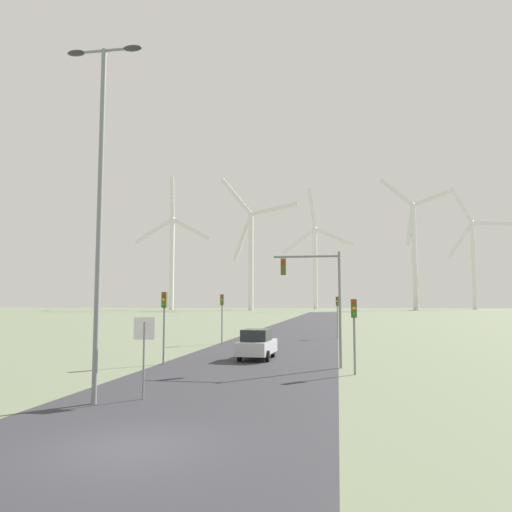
{
  "coord_description": "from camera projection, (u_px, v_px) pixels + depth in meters",
  "views": [
    {
      "loc": [
        5.02,
        -11.7,
        3.47
      ],
      "look_at": [
        0.0,
        18.94,
        6.37
      ],
      "focal_mm": 35.0,
      "sensor_mm": 36.0,
      "label": 1
    }
  ],
  "objects": [
    {
      "name": "road_surface",
      "position": [
        296.0,
        332.0,
        59.14
      ],
      "size": [
        10.0,
        240.0,
        0.01
      ],
      "color": "#2D2D33",
      "rests_on": "ground"
    },
    {
      "name": "traffic_light_post_mid_left",
      "position": [
        222.0,
        308.0,
        42.12
      ],
      "size": [
        0.28,
        0.34,
        4.15
      ],
      "color": "gray",
      "rests_on": "ground"
    },
    {
      "name": "wind_turbine_right",
      "position": [
        414.0,
        246.0,
        221.85
      ],
      "size": [
        31.62,
        6.1,
        59.02
      ],
      "color": "white",
      "rests_on": "ground"
    },
    {
      "name": "ground_plane",
      "position": [
        129.0,
        447.0,
        11.98
      ],
      "size": [
        600.0,
        600.0,
        0.0
      ],
      "primitive_type": "plane",
      "color": "#667056"
    },
    {
      "name": "traffic_light_post_near_left",
      "position": [
        164.0,
        311.0,
        28.31
      ],
      "size": [
        0.28,
        0.33,
        4.07
      ],
      "color": "gray",
      "rests_on": "ground"
    },
    {
      "name": "streetlamp",
      "position": [
        100.0,
        184.0,
        17.81
      ],
      "size": [
        2.9,
        0.32,
        12.77
      ],
      "color": "gray",
      "rests_on": "ground"
    },
    {
      "name": "wind_turbine_far_left",
      "position": [
        172.0,
        253.0,
        236.01
      ],
      "size": [
        36.37,
        3.8,
        63.55
      ],
      "color": "white",
      "rests_on": "ground"
    },
    {
      "name": "car_approaching",
      "position": [
        257.0,
        344.0,
        30.61
      ],
      "size": [
        2.04,
        4.2,
        1.83
      ],
      "color": "#B7BCC1",
      "rests_on": "ground"
    },
    {
      "name": "wind_turbine_center",
      "position": [
        315.0,
        258.0,
        260.12
      ],
      "size": [
        37.86,
        5.23,
        63.5
      ],
      "color": "white",
      "rests_on": "ground"
    },
    {
      "name": "traffic_light_post_mid_right",
      "position": [
        337.0,
        308.0,
        48.78
      ],
      "size": [
        0.28,
        0.33,
        4.04
      ],
      "color": "gray",
      "rests_on": "ground"
    },
    {
      "name": "traffic_light_post_near_right",
      "position": [
        354.0,
        319.0,
        24.27
      ],
      "size": [
        0.28,
        0.33,
        3.63
      ],
      "color": "gray",
      "rests_on": "ground"
    },
    {
      "name": "wind_turbine_far_right",
      "position": [
        473.0,
        255.0,
        248.92
      ],
      "size": [
        32.69,
        2.96,
        62.11
      ],
      "color": "white",
      "rests_on": "ground"
    },
    {
      "name": "traffic_light_mast_overhead",
      "position": [
        317.0,
        286.0,
        27.01
      ],
      "size": [
        3.64,
        0.34,
        6.22
      ],
      "color": "gray",
      "rests_on": "ground"
    },
    {
      "name": "stop_sign_near",
      "position": [
        144.0,
        342.0,
        18.1
      ],
      "size": [
        0.81,
        0.07,
        2.93
      ],
      "color": "gray",
      "rests_on": "ground"
    },
    {
      "name": "wind_turbine_left",
      "position": [
        251.0,
        249.0,
        221.81
      ],
      "size": [
        36.28,
        5.81,
        60.4
      ],
      "color": "white",
      "rests_on": "ground"
    }
  ]
}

